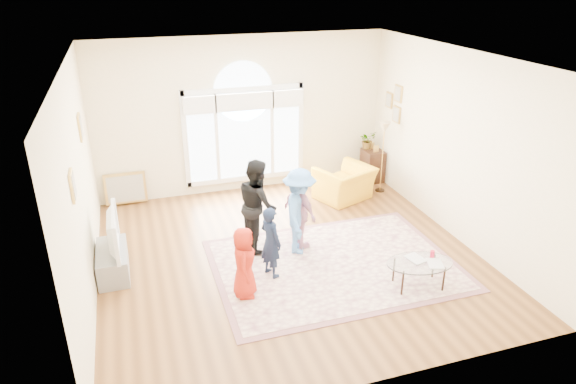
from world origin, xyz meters
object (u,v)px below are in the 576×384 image
object	(u,v)px
tv_console	(113,262)
armchair	(344,183)
area_rug	(334,265)
television	(109,232)
coffee_table	(420,264)

from	to	relation	value
tv_console	armchair	world-z (taller)	armchair
area_rug	television	size ratio (longest dim) A/B	3.32
tv_console	armchair	distance (m)	4.78
television	armchair	xyz separation A→B (m)	(4.53, 1.52, -0.39)
area_rug	armchair	world-z (taller)	armchair
area_rug	tv_console	bearing A→B (deg)	166.34
tv_console	coffee_table	size ratio (longest dim) A/B	0.93
area_rug	tv_console	world-z (taller)	tv_console
television	coffee_table	bearing A→B (deg)	-22.19
area_rug	television	world-z (taller)	television
television	tv_console	bearing A→B (deg)	180.00
area_rug	coffee_table	distance (m)	1.39
tv_console	coffee_table	world-z (taller)	coffee_table
coffee_table	armchair	xyz separation A→B (m)	(0.23, 3.27, -0.06)
area_rug	tv_console	xyz separation A→B (m)	(-3.35, 0.82, 0.20)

